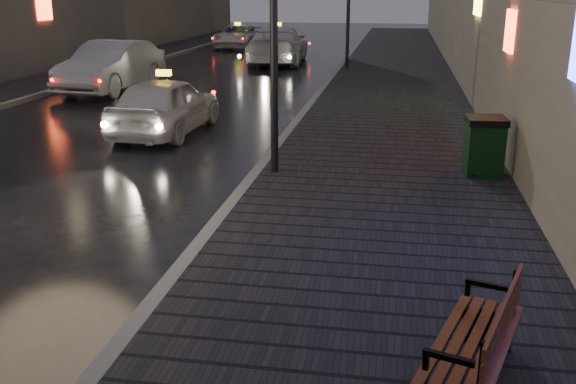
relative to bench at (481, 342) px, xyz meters
The scene contains 10 objects.
sidewalk 21.32m from the bench, 92.50° to the left, with size 4.60×58.00×0.15m, color black.
curb 21.56m from the bench, 98.88° to the left, with size 0.20×58.00×0.15m, color slate.
sidewalk_far 25.23m from the bench, 122.43° to the left, with size 2.40×58.00×0.15m, color black.
curb_far 24.56m from the bench, 119.87° to the left, with size 0.20×58.00×0.15m, color slate.
bench is the anchor object (origin of this frame).
trash_bin 6.82m from the bench, 83.39° to the left, with size 0.73×0.73×1.05m.
taxi_near 11.55m from the bench, 123.10° to the left, with size 1.65×4.10×1.40m, color silver.
car_left_mid 18.95m from the bench, 123.54° to the left, with size 1.76×5.04×1.66m, color #A5A5AE.
taxi_mid 25.57m from the bench, 104.47° to the left, with size 2.41×5.92×1.72m, color silver.
taxi_far 34.01m from the bench, 107.45° to the left, with size 2.16×4.69×1.30m, color silver.
Camera 1 is at (4.03, -5.23, 3.41)m, focal length 40.00 mm.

